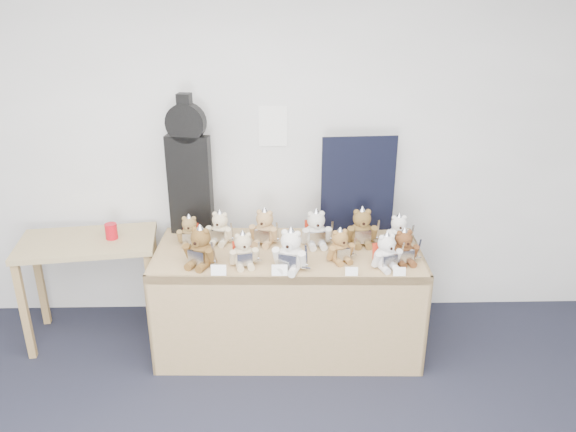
{
  "coord_description": "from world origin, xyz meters",
  "views": [
    {
      "loc": [
        0.25,
        -1.56,
        2.48
      ],
      "look_at": [
        0.33,
        1.86,
        1.07
      ],
      "focal_mm": 35.0,
      "sensor_mm": 36.0,
      "label": 1
    }
  ],
  "objects_px": {
    "teddy_front_far_right": "(386,253)",
    "teddy_back_left": "(220,229)",
    "side_table": "(89,256)",
    "teddy_front_left": "(243,251)",
    "teddy_back_far_left": "(190,232)",
    "teddy_front_end": "(404,248)",
    "display_table": "(288,276)",
    "teddy_back_end": "(398,232)",
    "teddy_back_centre_right": "(316,230)",
    "teddy_back_right": "(362,228)",
    "teddy_back_centre_left": "(265,228)",
    "red_cup": "(111,231)",
    "teddy_front_centre": "(291,251)",
    "guitar_case": "(189,168)",
    "teddy_front_right": "(340,247)",
    "teddy_front_far_left": "(201,248)"
  },
  "relations": [
    {
      "from": "side_table",
      "to": "teddy_front_end",
      "type": "xyz_separation_m",
      "value": [
        2.2,
        -0.36,
        0.21
      ]
    },
    {
      "from": "teddy_front_far_right",
      "to": "teddy_back_centre_right",
      "type": "height_order",
      "value": "teddy_back_centre_right"
    },
    {
      "from": "guitar_case",
      "to": "teddy_back_left",
      "type": "height_order",
      "value": "guitar_case"
    },
    {
      "from": "teddy_front_far_left",
      "to": "guitar_case",
      "type": "bearing_deg",
      "value": 126.29
    },
    {
      "from": "teddy_front_left",
      "to": "teddy_front_end",
      "type": "xyz_separation_m",
      "value": [
        1.06,
        0.02,
        0.0
      ]
    },
    {
      "from": "red_cup",
      "to": "teddy_back_centre_left",
      "type": "height_order",
      "value": "teddy_back_centre_left"
    },
    {
      "from": "teddy_back_far_left",
      "to": "teddy_back_end",
      "type": "bearing_deg",
      "value": -2.26
    },
    {
      "from": "teddy_front_left",
      "to": "teddy_back_centre_right",
      "type": "relative_size",
      "value": 0.9
    },
    {
      "from": "side_table",
      "to": "teddy_front_far_left",
      "type": "relative_size",
      "value": 3.32
    },
    {
      "from": "red_cup",
      "to": "display_table",
      "type": "bearing_deg",
      "value": -11.42
    },
    {
      "from": "teddy_back_centre_left",
      "to": "teddy_back_centre_right",
      "type": "xyz_separation_m",
      "value": [
        0.36,
        -0.04,
        0.0
      ]
    },
    {
      "from": "teddy_front_right",
      "to": "teddy_back_centre_right",
      "type": "bearing_deg",
      "value": 100.22
    },
    {
      "from": "teddy_front_centre",
      "to": "teddy_front_far_right",
      "type": "bearing_deg",
      "value": 19.68
    },
    {
      "from": "display_table",
      "to": "side_table",
      "type": "relative_size",
      "value": 1.85
    },
    {
      "from": "teddy_front_end",
      "to": "side_table",
      "type": "bearing_deg",
      "value": 158.07
    },
    {
      "from": "teddy_front_far_right",
      "to": "teddy_back_left",
      "type": "distance_m",
      "value": 1.19
    },
    {
      "from": "red_cup",
      "to": "teddy_front_end",
      "type": "distance_m",
      "value": 2.06
    },
    {
      "from": "guitar_case",
      "to": "teddy_back_right",
      "type": "distance_m",
      "value": 1.3
    },
    {
      "from": "teddy_front_left",
      "to": "teddy_front_right",
      "type": "height_order",
      "value": "teddy_front_left"
    },
    {
      "from": "teddy_back_right",
      "to": "teddy_back_far_left",
      "type": "relative_size",
      "value": 1.24
    },
    {
      "from": "teddy_front_far_right",
      "to": "teddy_back_left",
      "type": "bearing_deg",
      "value": 142.15
    },
    {
      "from": "teddy_front_far_right",
      "to": "teddy_back_far_left",
      "type": "height_order",
      "value": "teddy_front_far_right"
    },
    {
      "from": "red_cup",
      "to": "teddy_front_far_left",
      "type": "distance_m",
      "value": 0.79
    },
    {
      "from": "teddy_back_centre_right",
      "to": "teddy_back_right",
      "type": "bearing_deg",
      "value": -4.64
    },
    {
      "from": "teddy_front_left",
      "to": "red_cup",
      "type": "bearing_deg",
      "value": 145.68
    },
    {
      "from": "teddy_back_left",
      "to": "teddy_back_centre_left",
      "type": "bearing_deg",
      "value": 9.94
    },
    {
      "from": "teddy_front_far_right",
      "to": "teddy_back_centre_left",
      "type": "distance_m",
      "value": 0.89
    },
    {
      "from": "teddy_back_centre_left",
      "to": "teddy_back_end",
      "type": "relative_size",
      "value": 1.12
    },
    {
      "from": "display_table",
      "to": "teddy_back_far_left",
      "type": "relative_size",
      "value": 7.7
    },
    {
      "from": "teddy_front_centre",
      "to": "teddy_back_right",
      "type": "distance_m",
      "value": 0.63
    },
    {
      "from": "teddy_back_far_left",
      "to": "teddy_front_end",
      "type": "bearing_deg",
      "value": -12.82
    },
    {
      "from": "teddy_back_left",
      "to": "teddy_back_centre_left",
      "type": "height_order",
      "value": "teddy_back_centre_left"
    },
    {
      "from": "display_table",
      "to": "teddy_front_end",
      "type": "height_order",
      "value": "teddy_front_end"
    },
    {
      "from": "side_table",
      "to": "teddy_front_right",
      "type": "height_order",
      "value": "teddy_front_right"
    },
    {
      "from": "teddy_front_far_left",
      "to": "teddy_front_left",
      "type": "xyz_separation_m",
      "value": [
        0.28,
        -0.01,
        -0.02
      ]
    },
    {
      "from": "teddy_front_left",
      "to": "teddy_front_far_right",
      "type": "height_order",
      "value": "teddy_front_far_right"
    },
    {
      "from": "side_table",
      "to": "teddy_front_far_right",
      "type": "distance_m",
      "value": 2.12
    },
    {
      "from": "teddy_back_centre_left",
      "to": "teddy_back_far_left",
      "type": "relative_size",
      "value": 1.18
    },
    {
      "from": "teddy_front_end",
      "to": "teddy_back_right",
      "type": "height_order",
      "value": "teddy_back_right"
    },
    {
      "from": "red_cup",
      "to": "teddy_back_centre_left",
      "type": "bearing_deg",
      "value": -2.66
    },
    {
      "from": "side_table",
      "to": "teddy_front_left",
      "type": "xyz_separation_m",
      "value": [
        1.14,
        -0.37,
        0.21
      ]
    },
    {
      "from": "teddy_front_left",
      "to": "side_table",
      "type": "bearing_deg",
      "value": 149.78
    },
    {
      "from": "display_table",
      "to": "teddy_back_right",
      "type": "xyz_separation_m",
      "value": [
        0.52,
        0.17,
        0.28
      ]
    },
    {
      "from": "teddy_back_right",
      "to": "teddy_back_centre_left",
      "type": "bearing_deg",
      "value": 175.26
    },
    {
      "from": "teddy_back_end",
      "to": "teddy_front_left",
      "type": "bearing_deg",
      "value": -165.3
    },
    {
      "from": "teddy_front_end",
      "to": "teddy_back_end",
      "type": "xyz_separation_m",
      "value": [
        0.02,
        0.27,
        -0.0
      ]
    },
    {
      "from": "teddy_front_left",
      "to": "teddy_front_centre",
      "type": "height_order",
      "value": "teddy_front_centre"
    },
    {
      "from": "red_cup",
      "to": "teddy_back_end",
      "type": "relative_size",
      "value": 0.45
    },
    {
      "from": "display_table",
      "to": "teddy_back_far_left",
      "type": "xyz_separation_m",
      "value": [
        -0.69,
        0.2,
        0.26
      ]
    },
    {
      "from": "guitar_case",
      "to": "teddy_back_far_left",
      "type": "distance_m",
      "value": 0.46
    }
  ]
}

